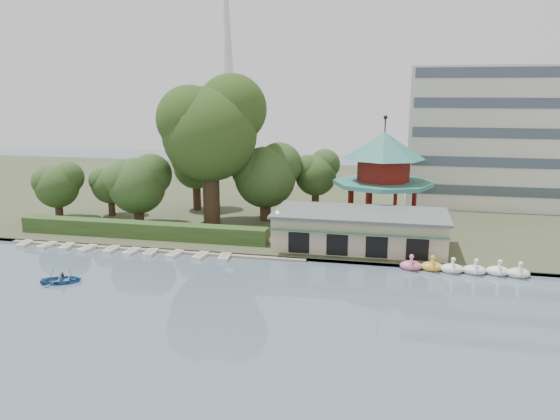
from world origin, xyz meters
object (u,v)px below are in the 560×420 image
(dock, at_px, (153,249))
(big_tree, at_px, (211,126))
(boathouse, at_px, (360,229))
(rowboat_with_passengers, at_px, (61,277))
(pavilion, at_px, (383,170))

(dock, height_order, big_tree, big_tree)
(boathouse, distance_m, rowboat_with_passengers, 30.38)
(rowboat_with_passengers, bearing_deg, boathouse, 31.85)
(big_tree, distance_m, rowboat_with_passengers, 26.31)
(dock, relative_size, pavilion, 2.52)
(big_tree, xyz_separation_m, rowboat_with_passengers, (-6.92, -22.22, -12.29))
(boathouse, xyz_separation_m, rowboat_with_passengers, (-25.76, -16.00, -1.85))
(dock, bearing_deg, big_tree, 73.96)
(pavilion, xyz_separation_m, rowboat_with_passengers, (-27.76, -26.03, -6.97))
(big_tree, bearing_deg, dock, -106.04)
(dock, bearing_deg, boathouse, 12.24)
(boathouse, height_order, rowboat_with_passengers, boathouse)
(boathouse, bearing_deg, rowboat_with_passengers, -148.15)
(big_tree, relative_size, rowboat_with_passengers, 3.14)
(dock, bearing_deg, rowboat_with_passengers, -108.52)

